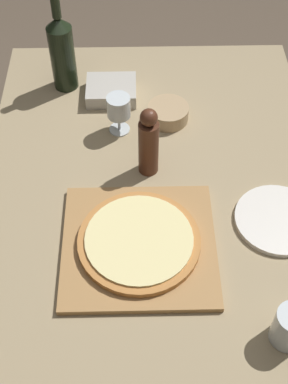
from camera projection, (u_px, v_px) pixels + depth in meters
name	position (u px, v px, depth m)	size (l,w,h in m)	color
ground_plane	(151.00, 315.00, 2.04)	(12.00, 12.00, 0.00)	brown
dining_table	(154.00, 215.00, 1.55)	(0.97, 1.37, 0.73)	#9E8966
cutting_board	(139.00, 245.00, 1.36)	(0.39, 0.37, 0.02)	#A87A47
pizza	(139.00, 241.00, 1.35)	(0.31, 0.31, 0.02)	#BC7A3D
wine_bottle	(62.00, 52.00, 1.67)	(0.08, 0.08, 0.32)	black
pepper_mill	(149.00, 143.00, 1.46)	(0.06, 0.06, 0.23)	#4C2819
wine_glass	(119.00, 108.00, 1.57)	(0.07, 0.07, 0.13)	silver
small_bowl	(168.00, 113.00, 1.65)	(0.13, 0.13, 0.05)	tan
dinner_plate	(278.00, 220.00, 1.42)	(0.23, 0.23, 0.01)	silver
food_container	(111.00, 90.00, 1.73)	(0.16, 0.13, 0.05)	#BCB7AD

